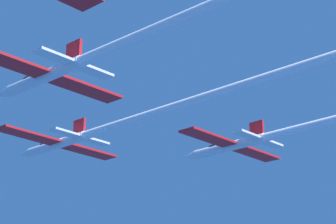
{
  "coord_description": "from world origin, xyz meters",
  "views": [
    {
      "loc": [
        -45.19,
        -58.22,
        -22.1
      ],
      "look_at": [
        0.05,
        -16.43,
        0.05
      ],
      "focal_mm": 74.1,
      "sensor_mm": 36.0,
      "label": 1
    }
  ],
  "objects": [
    {
      "name": "jet_lead",
      "position": [
        0.16,
        -15.55,
        0.39
      ],
      "size": [
        15.46,
        53.63,
        2.56
      ],
      "color": "white"
    },
    {
      "name": "jet_left_wing",
      "position": [
        -12.86,
        -30.79,
        0.32
      ],
      "size": [
        15.46,
        54.97,
        2.56
      ],
      "color": "white"
    }
  ]
}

